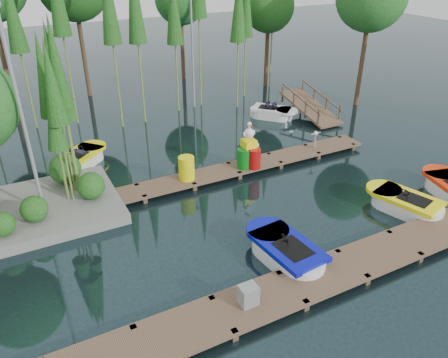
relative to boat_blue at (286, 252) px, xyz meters
name	(u,v)px	position (x,y,z in m)	size (l,w,h in m)	color
ground_plane	(218,215)	(-0.70, 3.19, -0.29)	(90.00, 90.00, 0.00)	#1D3136
near_dock	(292,288)	(-0.70, -1.31, -0.06)	(18.00, 1.50, 0.50)	brown
far_dock	(212,174)	(0.30, 5.69, -0.06)	(15.00, 1.20, 0.50)	brown
tree_screen	(74,3)	(-2.74, 13.79, 5.82)	(34.42, 18.53, 10.31)	#48321F
lamp_island	(19,104)	(-6.20, 5.69, 3.97)	(0.30, 0.30, 7.25)	gray
lamp_rear	(192,32)	(3.30, 14.19, 3.97)	(0.30, 0.30, 7.25)	gray
ramp	(310,107)	(8.30, 9.69, 0.29)	(1.50, 3.94, 1.49)	brown
boat_blue	(286,252)	(0.00, 0.00, 0.00)	(1.62, 3.12, 1.01)	white
boat_yellow_near	(405,204)	(5.42, 0.32, -0.02)	(2.05, 3.10, 0.96)	white
boat_yellow_far	(81,159)	(-4.19, 9.52, 0.00)	(2.86, 2.73, 1.37)	white
boat_white_far	(272,113)	(6.39, 10.57, -0.01)	(2.66, 2.78, 1.26)	white
utility_cabinet	(248,295)	(-2.10, -1.31, 0.29)	(0.47, 0.40, 0.57)	gray
yellow_barrel	(187,168)	(-0.82, 5.69, 0.48)	(0.63, 0.63, 0.95)	#F4EB0C
drum_cluster	(250,153)	(1.97, 5.54, 0.58)	(1.13, 1.03, 1.94)	#0B6815
seagull_post	(315,137)	(5.49, 5.69, 0.57)	(0.52, 0.28, 0.83)	gray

